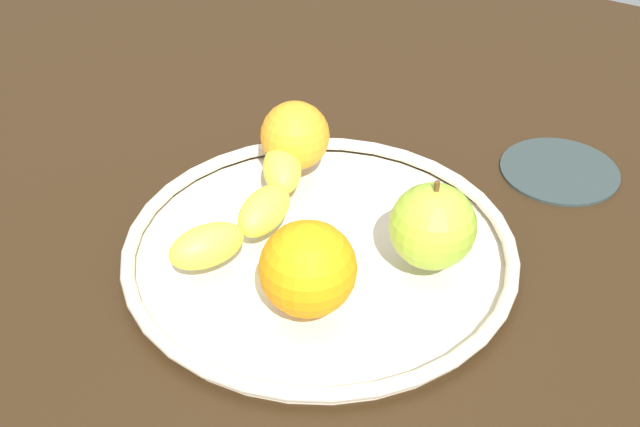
{
  "coord_description": "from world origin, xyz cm",
  "views": [
    {
      "loc": [
        -48.01,
        -28.42,
        47.72
      ],
      "look_at": [
        0.0,
        0.0,
        4.8
      ],
      "focal_mm": 47.85,
      "sensor_mm": 36.0,
      "label": 1
    }
  ],
  "objects_px": {
    "orange_back_right": "(308,269)",
    "orange_center": "(295,136)",
    "fruit_bowl": "(320,249)",
    "banana": "(254,204)",
    "ambient_coaster": "(560,169)",
    "apple": "(433,226)"
  },
  "relations": [
    {
      "from": "orange_back_right",
      "to": "orange_center",
      "type": "xyz_separation_m",
      "value": [
        0.16,
        0.11,
        -0.0
      ]
    },
    {
      "from": "fruit_bowl",
      "to": "banana",
      "type": "xyz_separation_m",
      "value": [
        -0.0,
        0.06,
        0.03
      ]
    },
    {
      "from": "banana",
      "to": "ambient_coaster",
      "type": "height_order",
      "value": "banana"
    },
    {
      "from": "fruit_bowl",
      "to": "banana",
      "type": "relative_size",
      "value": 1.68
    },
    {
      "from": "fruit_bowl",
      "to": "apple",
      "type": "bearing_deg",
      "value": -74.22
    },
    {
      "from": "ambient_coaster",
      "to": "orange_back_right",
      "type": "bearing_deg",
      "value": 160.94
    },
    {
      "from": "banana",
      "to": "apple",
      "type": "height_order",
      "value": "apple"
    },
    {
      "from": "banana",
      "to": "orange_back_right",
      "type": "bearing_deg",
      "value": -128.53
    },
    {
      "from": "apple",
      "to": "ambient_coaster",
      "type": "relative_size",
      "value": 0.68
    },
    {
      "from": "banana",
      "to": "ambient_coaster",
      "type": "relative_size",
      "value": 1.73
    },
    {
      "from": "fruit_bowl",
      "to": "apple",
      "type": "xyz_separation_m",
      "value": [
        0.03,
        -0.09,
        0.04
      ]
    },
    {
      "from": "banana",
      "to": "orange_center",
      "type": "height_order",
      "value": "orange_center"
    },
    {
      "from": "orange_center",
      "to": "orange_back_right",
      "type": "bearing_deg",
      "value": -145.15
    },
    {
      "from": "orange_center",
      "to": "fruit_bowl",
      "type": "bearing_deg",
      "value": -137.98
    },
    {
      "from": "orange_back_right",
      "to": "fruit_bowl",
      "type": "bearing_deg",
      "value": 23.97
    },
    {
      "from": "fruit_bowl",
      "to": "ambient_coaster",
      "type": "height_order",
      "value": "fruit_bowl"
    },
    {
      "from": "orange_center",
      "to": "ambient_coaster",
      "type": "bearing_deg",
      "value": -56.32
    },
    {
      "from": "orange_back_right",
      "to": "ambient_coaster",
      "type": "height_order",
      "value": "orange_back_right"
    },
    {
      "from": "apple",
      "to": "orange_back_right",
      "type": "distance_m",
      "value": 0.11
    },
    {
      "from": "banana",
      "to": "orange_center",
      "type": "relative_size",
      "value": 3.08
    },
    {
      "from": "orange_center",
      "to": "banana",
      "type": "bearing_deg",
      "value": -170.78
    },
    {
      "from": "banana",
      "to": "fruit_bowl",
      "type": "bearing_deg",
      "value": -90.18
    }
  ]
}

